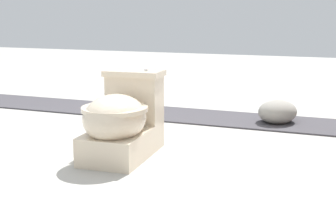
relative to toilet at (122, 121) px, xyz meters
name	(u,v)px	position (x,y,z in m)	size (l,w,h in m)	color
ground_plane	(109,150)	(-0.09, -0.14, -0.22)	(14.00, 14.00, 0.00)	#A8A59E
gravel_strip	(226,119)	(-1.21, 0.36, -0.21)	(0.56, 8.00, 0.01)	#423F44
toilet	(122,121)	(0.00, 0.00, 0.00)	(0.65, 0.41, 0.52)	beige
boulder_near	(278,112)	(-1.21, 0.78, -0.13)	(0.34, 0.29, 0.19)	gray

